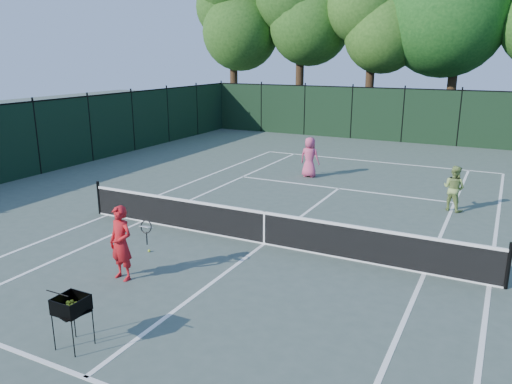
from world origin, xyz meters
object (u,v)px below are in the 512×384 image
at_px(ball_hopper, 71,305).
at_px(loose_ball_midcourt, 149,251).
at_px(player_green, 454,188).
at_px(coach, 121,243).
at_px(player_pink, 310,157).

xyz_separation_m(ball_hopper, loose_ball_midcourt, (-1.60, 4.00, -0.76)).
distance_m(player_green, ball_hopper, 12.30).
distance_m(ball_hopper, loose_ball_midcourt, 4.38).
bearing_deg(coach, loose_ball_midcourt, 114.53).
bearing_deg(player_green, loose_ball_midcourt, 71.60).
bearing_deg(ball_hopper, player_pink, 107.07).
bearing_deg(coach, player_green, 62.35).
relative_size(coach, player_green, 1.15).
relative_size(player_pink, loose_ball_midcourt, 24.19).
xyz_separation_m(coach, ball_hopper, (1.11, -2.50, -0.06)).
bearing_deg(player_pink, coach, 91.38).
bearing_deg(loose_ball_midcourt, player_pink, 85.73).
height_order(coach, player_green, coach).
xyz_separation_m(coach, player_green, (6.01, 8.79, -0.11)).
relative_size(player_pink, ball_hopper, 1.73).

